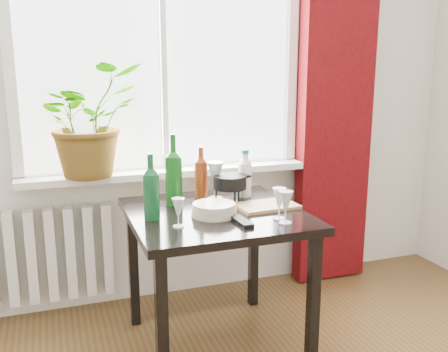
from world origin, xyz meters
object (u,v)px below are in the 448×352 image
object	(u,v)px
table	(216,229)
wine_bottle_left	(151,186)
wineglass_far_right	(286,207)
cutting_board	(267,206)
tv_remote	(241,221)
wine_bottle_right	(174,169)
cleaning_bottle	(245,173)
potted_plant	(88,120)
wineglass_back_left	(150,186)
wineglass_front_left	(178,212)
wineglass_back_center	(215,180)
wineglass_front_right	(279,203)
bottle_amber	(201,172)
radiator	(41,256)
fondue_pot	(230,188)
plate_stack	(214,210)

from	to	relation	value
table	wine_bottle_left	world-z (taller)	wine_bottle_left
wineglass_far_right	cutting_board	xyz separation A→B (m)	(0.03, 0.27, -0.07)
tv_remote	wine_bottle_right	bearing A→B (deg)	114.80
cleaning_bottle	potted_plant	bearing A→B (deg)	156.95
wineglass_back_left	wineglass_front_left	world-z (taller)	wineglass_back_left
wineglass_back_center	wineglass_back_left	xyz separation A→B (m)	(-0.34, 0.09, -0.03)
tv_remote	wineglass_far_right	bearing A→B (deg)	-24.00
wine_bottle_left	wineglass_front_left	distance (m)	0.20
wineglass_front_right	wineglass_back_center	distance (m)	0.48
wine_bottle_right	wineglass_front_left	xyz separation A→B (m)	(-0.07, -0.37, -0.12)
cleaning_bottle	wineglass_back_left	size ratio (longest dim) A/B	1.75
table	bottle_amber	size ratio (longest dim) A/B	2.92
tv_remote	radiator	bearing A→B (deg)	133.79
wineglass_far_right	fondue_pot	xyz separation A→B (m)	(-0.10, 0.46, -0.01)
wineglass_front_left	tv_remote	world-z (taller)	wineglass_front_left
wineglass_back_center	wineglass_front_left	xyz separation A→B (m)	(-0.31, -0.41, -0.04)
table	wineglass_far_right	distance (m)	0.42
wine_bottle_right	wineglass_back_left	distance (m)	0.20
wineglass_front_left	plate_stack	size ratio (longest dim) A/B	0.62
radiator	wine_bottle_left	distance (m)	0.98
bottle_amber	plate_stack	bearing A→B (deg)	-96.72
wine_bottle_left	bottle_amber	distance (m)	0.45
wine_bottle_right	fondue_pot	xyz separation A→B (m)	(0.30, -0.02, -0.12)
bottle_amber	wineglass_far_right	world-z (taller)	bottle_amber
wineglass_front_left	cutting_board	size ratio (longest dim) A/B	0.45
plate_stack	tv_remote	distance (m)	0.18
wine_bottle_left	radiator	bearing A→B (deg)	129.08
table	wineglass_front_right	xyz separation A→B (m)	(0.24, -0.22, 0.17)
table	plate_stack	distance (m)	0.14
wineglass_back_left	tv_remote	distance (m)	0.63
wineglass_far_right	wineglass_back_left	world-z (taller)	wineglass_far_right
wine_bottle_left	fondue_pot	distance (m)	0.51
wine_bottle_left	cutting_board	size ratio (longest dim) A/B	1.05
wineglass_back_left	fondue_pot	world-z (taller)	wineglass_back_left
wineglass_back_left	wineglass_front_left	distance (m)	0.50
wine_bottle_right	cutting_board	size ratio (longest dim) A/B	1.25
tv_remote	fondue_pot	bearing A→B (deg)	74.56
cleaning_bottle	wineglass_back_left	xyz separation A→B (m)	(-0.51, 0.10, -0.06)
potted_plant	wineglass_front_right	xyz separation A→B (m)	(0.79, -0.78, -0.34)
wine_bottle_right	wineglass_back_center	xyz separation A→B (m)	(0.24, 0.04, -0.08)
table	tv_remote	distance (m)	0.25
plate_stack	cleaning_bottle	bearing A→B (deg)	46.33
table	plate_stack	xyz separation A→B (m)	(-0.03, -0.07, 0.12)
wine_bottle_right	cleaning_bottle	distance (m)	0.42
plate_stack	wineglass_back_left	bearing A→B (deg)	121.36
bottle_amber	wine_bottle_left	bearing A→B (deg)	-138.33
cleaning_bottle	plate_stack	xyz separation A→B (m)	(-0.28, -0.29, -0.10)
table	tv_remote	size ratio (longest dim) A/B	4.89
cleaning_bottle	wineglass_front_right	size ratio (longest dim) A/B	1.69
wineglass_back_left	bottle_amber	bearing A→B (deg)	-8.38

